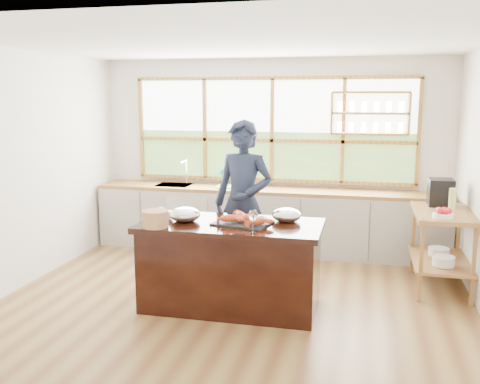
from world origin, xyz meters
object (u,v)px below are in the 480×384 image
(island, at_px, (231,265))
(espresso_machine, at_px, (441,192))
(cook, at_px, (243,204))
(wicker_basket, at_px, (155,219))

(island, xyz_separation_m, espresso_machine, (2.19, 1.43, 0.60))
(cook, distance_m, wicker_basket, 1.24)
(espresso_machine, xyz_separation_m, wicker_basket, (-2.87, -1.76, -0.08))
(island, height_order, cook, cook)
(island, distance_m, espresso_machine, 2.68)
(espresso_machine, bearing_deg, island, -147.46)
(cook, height_order, wicker_basket, cook)
(island, distance_m, cook, 0.88)
(cook, xyz_separation_m, wicker_basket, (-0.65, -1.05, 0.03))
(cook, distance_m, espresso_machine, 2.34)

